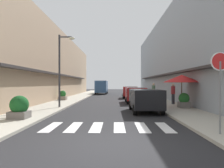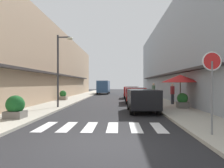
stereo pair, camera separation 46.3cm
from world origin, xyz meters
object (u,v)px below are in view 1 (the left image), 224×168
Objects in this scene: parked_car_near at (145,98)px; street_lamp at (62,63)px; parked_car_mid at (135,93)px; parked_car_far at (130,91)px; planter_midblock at (184,100)px; planter_far at (63,96)px; delivery_van at (102,86)px; round_street_sign at (220,71)px; cafe_umbrella at (182,79)px; pedestrian_walking_far at (173,93)px; planter_corner at (19,107)px; pedestrian_walking_near at (154,91)px.

street_lamp is (-5.79, 1.83, 2.42)m from parked_car_near.
parked_car_mid is 6.93m from parked_car_far.
planter_midblock is 12.67m from planter_far.
round_street_sign reaches higher than delivery_van.
planter_far is (-3.13, -16.03, -0.83)m from delivery_van.
round_street_sign reaches higher than parked_car_far.
pedestrian_walking_far is at bearing 88.38° from cafe_umbrella.
planter_midblock is (9.61, 4.90, -0.03)m from planter_corner.
delivery_van is 2.00× the size of cafe_umbrella.
parked_car_far is at bearing 103.58° from cafe_umbrella.
street_lamp is at bearing 162.50° from parked_car_near.
planter_corner is 1.13× the size of planter_far.
planter_corner is (-6.63, -10.15, -0.26)m from parked_car_mid.
pedestrian_walking_near is (-1.00, 5.77, -1.13)m from cafe_umbrella.
round_street_sign is at bearing -99.53° from planter_midblock.
delivery_van is at bearing 86.32° from street_lamp.
parked_car_far is 4.02× the size of planter_far.
parked_car_mid is at bearing 1.31° from pedestrian_walking_far.
parked_car_far is 1.47× the size of cafe_umbrella.
pedestrian_walking_far is (1.34, 10.90, -1.22)m from round_street_sign.
delivery_van is 24.37m from planter_midblock.
street_lamp is at bearing 179.82° from cafe_umbrella.
planter_midblock is (1.36, 8.09, -1.62)m from round_street_sign.
parked_car_near is 6.85m from round_street_sign.
parked_car_near reaches higher than planter_midblock.
planter_far is at bearing -146.23° from parked_car_far.
planter_midblock is at bearing 27.72° from parked_car_near.
parked_car_near is 6.53m from street_lamp.
pedestrian_walking_far is (9.59, 7.71, 0.37)m from planter_corner.
cafe_umbrella is (2.89, -11.95, 1.27)m from parked_car_far.
planter_far is (-7.44, 8.78, -0.35)m from parked_car_near.
street_lamp is at bearing -115.89° from parked_car_far.
parked_car_mid and parked_car_far have the same top height.
parked_car_mid is at bearing 40.78° from street_lamp.
delivery_van is 28.24m from planter_corner.
pedestrian_walking_near is at bearing -70.22° from delivery_van.
street_lamp is 1.94× the size of cafe_umbrella.
parked_car_near is at bearing -80.15° from delivery_van.
delivery_van is at bearing 99.85° from parked_car_near.
delivery_van is at bearing 78.95° from planter_far.
street_lamp is 5.01× the size of planter_midblock.
cafe_umbrella is 1.57m from planter_midblock.
round_street_sign is 14.15m from pedestrian_walking_near.
parked_car_mid is 6.04m from planter_midblock.
cafe_umbrella is at bearing 111.67° from planter_midblock.
street_lamp reaches higher than delivery_van.
delivery_van reaches higher than pedestrian_walking_near.
cafe_umbrella reaches higher than pedestrian_walking_near.
street_lamp reaches higher than cafe_umbrella.
pedestrian_walking_far is at bearing 83.00° from round_street_sign.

